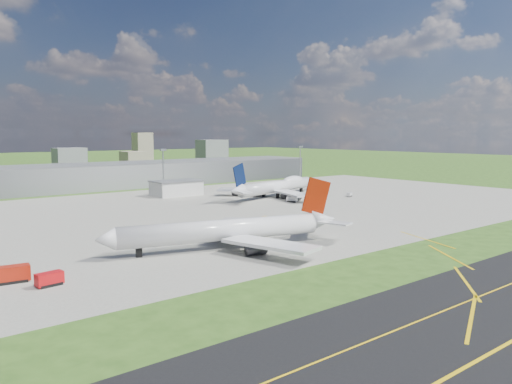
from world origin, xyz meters
TOP-DOWN VIEW (x-y plane):
  - ground at (0.00, 150.00)m, footprint 1400.00×1400.00m
  - apron at (10.00, 40.00)m, footprint 360.00×190.00m
  - terminal at (0.00, 165.00)m, footprint 300.00×42.00m
  - ops_building at (10.00, 100.00)m, footprint 26.00×16.00m
  - mast_center at (10.00, 115.00)m, footprint 3.50×2.00m
  - mast_east at (120.00, 115.00)m, footprint 3.50×2.00m
  - airliner_red_twin at (-42.60, -25.27)m, footprint 74.77×57.17m
  - airliner_blue_quad at (51.39, 61.33)m, footprint 76.02×58.54m
  - fire_truck at (-103.35, -21.81)m, footprint 9.27×4.47m
  - crash_tender at (-96.77, -30.10)m, footprint 6.27×3.39m
  - tug_yellow at (-5.16, 4.07)m, footprint 4.47×3.40m
  - van_white_near at (41.93, 38.85)m, footprint 4.32×5.76m
  - van_white_far at (81.27, 35.01)m, footprint 4.61×3.38m
  - bldg_c at (20.00, 310.00)m, footprint 26.00×20.00m
  - bldg_ce at (100.00, 350.00)m, footprint 22.00×24.00m
  - bldg_e at (180.00, 320.00)m, footprint 30.00×22.00m
  - bldg_tall_e at (140.00, 410.00)m, footprint 20.00×18.00m
  - tree_c at (-20.00, 280.00)m, footprint 8.10×8.10m
  - tree_e at (70.00, 275.00)m, footprint 7.65×7.65m
  - tree_far_e at (160.00, 285.00)m, footprint 6.30×6.30m

SIDE VIEW (x-z plane):
  - ground at x=0.00m, z-range 0.00..0.00m
  - apron at x=10.00m, z-range 0.00..0.08m
  - tug_yellow at x=-5.16m, z-range 0.03..1.96m
  - van_white_far at x=81.27m, z-range 0.02..2.23m
  - van_white_near at x=41.93m, z-range 0.01..2.68m
  - crash_tender at x=-96.77m, z-range 0.00..3.14m
  - fire_truck at x=-103.35m, z-range -0.01..3.90m
  - ops_building at x=10.00m, z-range 0.00..8.00m
  - tree_far_e at x=160.00m, z-range 0.68..8.38m
  - tree_e at x=70.00m, z-range 0.84..10.19m
  - airliner_red_twin at x=-42.60m, z-range -4.87..15.97m
  - airliner_blue_quad at x=51.39m, z-range -4.48..15.68m
  - tree_c at x=-20.00m, z-range 0.89..10.79m
  - terminal at x=0.00m, z-range 0.00..15.00m
  - bldg_ce at x=100.00m, z-range 0.00..16.00m
  - bldg_c at x=20.00m, z-range 0.00..22.00m
  - bldg_e at x=180.00m, z-range 0.00..28.00m
  - mast_center at x=10.00m, z-range 4.76..30.66m
  - mast_east at x=120.00m, z-range 4.76..30.66m
  - bldg_tall_e at x=140.00m, z-range 0.00..36.00m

